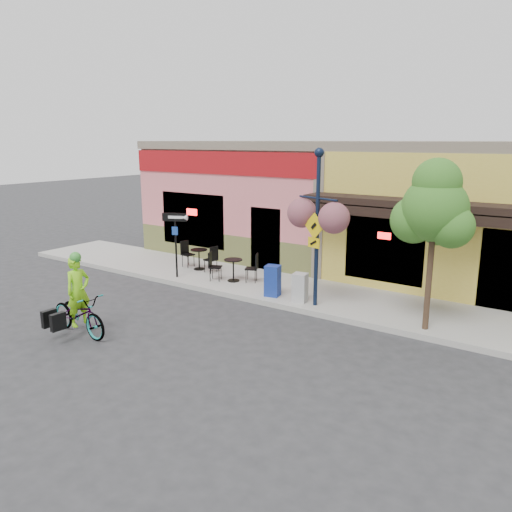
{
  "coord_description": "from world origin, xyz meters",
  "views": [
    {
      "loc": [
        6.23,
        -10.61,
        4.55
      ],
      "look_at": [
        -1.4,
        0.5,
        1.4
      ],
      "focal_mm": 35.0,
      "sensor_mm": 36.0,
      "label": 1
    }
  ],
  "objects_px": {
    "bicycle": "(79,314)",
    "newspaper_box_blue": "(273,281)",
    "street_tree": "(432,245)",
    "one_way_sign": "(176,245)",
    "lamp_post": "(317,229)",
    "cyclist_rider": "(79,301)",
    "newspaper_box_grey": "(300,288)",
    "building": "(394,203)"
  },
  "relations": [
    {
      "from": "newspaper_box_grey",
      "to": "lamp_post",
      "type": "bearing_deg",
      "value": -10.78
    },
    {
      "from": "bicycle",
      "to": "newspaper_box_grey",
      "type": "bearing_deg",
      "value": -32.46
    },
    {
      "from": "building",
      "to": "street_tree",
      "type": "distance_m",
      "value": 7.34
    },
    {
      "from": "one_way_sign",
      "to": "newspaper_box_blue",
      "type": "distance_m",
      "value": 3.73
    },
    {
      "from": "one_way_sign",
      "to": "newspaper_box_grey",
      "type": "distance_m",
      "value": 4.64
    },
    {
      "from": "newspaper_box_blue",
      "to": "one_way_sign",
      "type": "bearing_deg",
      "value": 169.45
    },
    {
      "from": "lamp_post",
      "to": "bicycle",
      "type": "bearing_deg",
      "value": -112.23
    },
    {
      "from": "street_tree",
      "to": "one_way_sign",
      "type": "bearing_deg",
      "value": 179.72
    },
    {
      "from": "lamp_post",
      "to": "newspaper_box_blue",
      "type": "height_order",
      "value": "lamp_post"
    },
    {
      "from": "building",
      "to": "cyclist_rider",
      "type": "bearing_deg",
      "value": -107.52
    },
    {
      "from": "lamp_post",
      "to": "street_tree",
      "type": "bearing_deg",
      "value": 15.45
    },
    {
      "from": "one_way_sign",
      "to": "newspaper_box_grey",
      "type": "bearing_deg",
      "value": -24.32
    },
    {
      "from": "building",
      "to": "newspaper_box_blue",
      "type": "distance_m",
      "value": 6.79
    },
    {
      "from": "building",
      "to": "lamp_post",
      "type": "xyz_separation_m",
      "value": [
        0.23,
        -6.52,
        0.01
      ]
    },
    {
      "from": "cyclist_rider",
      "to": "newspaper_box_blue",
      "type": "bearing_deg",
      "value": -23.85
    },
    {
      "from": "building",
      "to": "lamp_post",
      "type": "distance_m",
      "value": 6.53
    },
    {
      "from": "building",
      "to": "street_tree",
      "type": "relative_size",
      "value": 4.47
    },
    {
      "from": "building",
      "to": "lamp_post",
      "type": "relative_size",
      "value": 4.32
    },
    {
      "from": "newspaper_box_blue",
      "to": "newspaper_box_grey",
      "type": "distance_m",
      "value": 0.91
    },
    {
      "from": "lamp_post",
      "to": "building",
      "type": "bearing_deg",
      "value": 108.81
    },
    {
      "from": "lamp_post",
      "to": "one_way_sign",
      "type": "distance_m",
      "value": 5.19
    },
    {
      "from": "one_way_sign",
      "to": "newspaper_box_blue",
      "type": "bearing_deg",
      "value": -23.88
    },
    {
      "from": "cyclist_rider",
      "to": "newspaper_box_grey",
      "type": "xyz_separation_m",
      "value": [
        3.29,
        4.74,
        -0.28
      ]
    },
    {
      "from": "bicycle",
      "to": "newspaper_box_grey",
      "type": "distance_m",
      "value": 5.8
    },
    {
      "from": "cyclist_rider",
      "to": "newspaper_box_grey",
      "type": "distance_m",
      "value": 5.78
    },
    {
      "from": "newspaper_box_blue",
      "to": "bicycle",
      "type": "bearing_deg",
      "value": -128.63
    },
    {
      "from": "newspaper_box_blue",
      "to": "street_tree",
      "type": "xyz_separation_m",
      "value": [
        4.39,
        -0.11,
        1.58
      ]
    },
    {
      "from": "newspaper_box_blue",
      "to": "street_tree",
      "type": "height_order",
      "value": "street_tree"
    },
    {
      "from": "one_way_sign",
      "to": "bicycle",
      "type": "bearing_deg",
      "value": -99.95
    },
    {
      "from": "newspaper_box_grey",
      "to": "street_tree",
      "type": "distance_m",
      "value": 3.85
    },
    {
      "from": "bicycle",
      "to": "newspaper_box_grey",
      "type": "height_order",
      "value": "bicycle"
    },
    {
      "from": "lamp_post",
      "to": "newspaper_box_grey",
      "type": "relative_size",
      "value": 5.2
    },
    {
      "from": "newspaper_box_blue",
      "to": "newspaper_box_grey",
      "type": "bearing_deg",
      "value": -12.75
    },
    {
      "from": "cyclist_rider",
      "to": "newspaper_box_blue",
      "type": "distance_m",
      "value": 5.33
    },
    {
      "from": "one_way_sign",
      "to": "newspaper_box_blue",
      "type": "xyz_separation_m",
      "value": [
        3.68,
        0.07,
        -0.61
      ]
    },
    {
      "from": "street_tree",
      "to": "lamp_post",
      "type": "bearing_deg",
      "value": 178.65
    },
    {
      "from": "cyclist_rider",
      "to": "one_way_sign",
      "type": "relative_size",
      "value": 0.79
    },
    {
      "from": "street_tree",
      "to": "newspaper_box_blue",
      "type": "bearing_deg",
      "value": 178.6
    },
    {
      "from": "cyclist_rider",
      "to": "bicycle",
      "type": "bearing_deg",
      "value": 92.7
    },
    {
      "from": "bicycle",
      "to": "one_way_sign",
      "type": "xyz_separation_m",
      "value": [
        -1.26,
        4.69,
        0.7
      ]
    },
    {
      "from": "bicycle",
      "to": "newspaper_box_blue",
      "type": "relative_size",
      "value": 2.16
    },
    {
      "from": "street_tree",
      "to": "cyclist_rider",
      "type": "bearing_deg",
      "value": -145.52
    }
  ]
}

